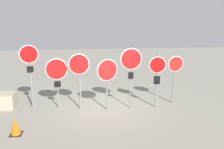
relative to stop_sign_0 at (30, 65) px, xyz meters
The scene contains 10 objects.
ground_plane 3.50m from the stop_sign_0, ahead, with size 40.00×40.00×0.00m, color gray.
stop_sign_0 is the anchor object (origin of this frame).
stop_sign_1 1.07m from the stop_sign_0, ahead, with size 0.85×0.16×2.08m.
stop_sign_2 1.95m from the stop_sign_0, ahead, with size 0.81×0.13×2.27m.
stop_sign_3 3.05m from the stop_sign_0, 10.65° to the right, with size 0.82×0.31×2.09m.
stop_sign_4 3.97m from the stop_sign_0, ahead, with size 0.85×0.11×2.48m.
stop_sign_5 5.04m from the stop_sign_0, ahead, with size 0.66×0.18×2.31m.
stop_sign_6 5.94m from the stop_sign_0, ahead, with size 0.67×0.13×2.08m.
traffic_cone_0 2.62m from the stop_sign_0, 92.58° to the right, with size 0.36×0.36×0.56m.
storage_crate 1.91m from the stop_sign_0, 166.13° to the left, with size 0.70×0.73×0.61m.
Camera 1 is at (-0.89, -8.47, 3.46)m, focal length 35.00 mm.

